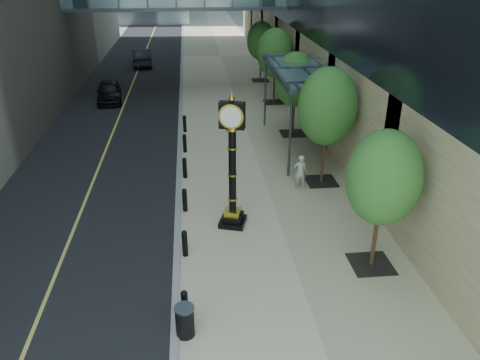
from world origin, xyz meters
name	(u,v)px	position (x,y,z in m)	size (l,w,h in m)	color
ground	(284,338)	(0.00, 0.00, 0.00)	(320.00, 320.00, 0.00)	gray
road	(143,58)	(-7.00, 40.00, 0.01)	(8.00, 180.00, 0.02)	black
sidewalk	(221,56)	(1.00, 40.00, 0.03)	(8.00, 180.00, 0.06)	beige
curb	(182,57)	(-3.00, 40.00, 0.04)	(0.25, 180.00, 0.07)	gray
entrance_canopy	(302,71)	(3.48, 14.00, 4.19)	(3.00, 8.00, 4.38)	#383F44
bollard_row	(185,184)	(-2.70, 9.00, 0.51)	(0.20, 16.20, 0.90)	black
street_trees	(296,78)	(3.60, 15.71, 3.42)	(2.59, 28.34, 5.32)	black
street_clock	(232,172)	(-0.85, 6.14, 2.29)	(1.21, 1.21, 5.14)	black
trash_bin	(185,322)	(-2.70, 0.38, 0.51)	(0.52, 0.52, 0.90)	black
pedestrian	(300,171)	(2.45, 9.01, 0.86)	(0.58, 0.38, 1.59)	#B0ABA1
car_near	(109,91)	(-8.11, 24.22, 0.73)	(1.68, 4.18, 1.42)	black
car_far	(142,57)	(-6.71, 36.23, 0.80)	(1.65, 4.75, 1.56)	black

